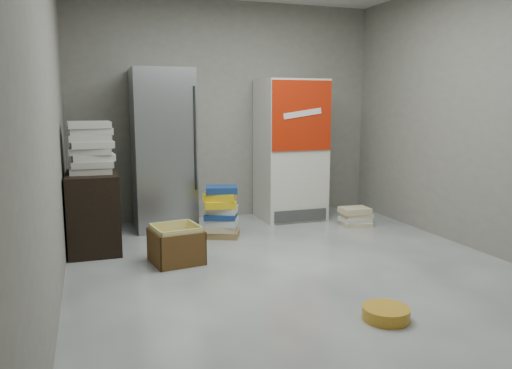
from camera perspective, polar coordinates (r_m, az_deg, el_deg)
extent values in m
plane|color=silver|center=(4.50, 5.44, -10.18)|extent=(5.00, 5.00, 0.00)
cube|color=gray|center=(6.61, -3.35, 8.37)|extent=(4.00, 0.04, 2.80)
cube|color=gray|center=(3.88, -22.55, 7.21)|extent=(0.04, 5.00, 2.80)
cube|color=gray|center=(5.39, 25.65, 7.34)|extent=(0.04, 5.00, 2.80)
cube|color=#A9ABB1|center=(6.08, -10.60, 3.92)|extent=(0.70, 0.70, 1.90)
cylinder|color=#333333|center=(5.77, -6.97, 5.24)|extent=(0.02, 0.02, 1.19)
cube|color=silver|center=(6.52, 3.94, 3.96)|extent=(0.80, 0.70, 1.80)
cube|color=#B82009|center=(6.17, 5.28, 7.83)|extent=(0.78, 0.02, 0.85)
cube|color=white|center=(6.16, 5.34, 8.08)|extent=(0.50, 0.01, 0.14)
cube|color=#3F3F3F|center=(6.32, 5.12, -3.57)|extent=(0.70, 0.02, 0.15)
cube|color=black|center=(5.38, -18.09, -2.96)|extent=(0.50, 0.80, 0.80)
cube|color=beige|center=(5.31, -18.27, 1.61)|extent=(0.42, 0.42, 0.06)
cube|color=beige|center=(5.29, -18.14, 2.31)|extent=(0.41, 0.41, 0.06)
cube|color=beige|center=(5.30, -18.12, 3.03)|extent=(0.43, 0.43, 0.06)
cube|color=beige|center=(5.29, -18.37, 3.71)|extent=(0.41, 0.41, 0.06)
cube|color=beige|center=(5.27, -18.22, 4.41)|extent=(0.42, 0.42, 0.06)
cube|color=beige|center=(5.28, -18.50, 5.11)|extent=(0.42, 0.42, 0.06)
cube|color=beige|center=(5.28, -18.31, 5.82)|extent=(0.41, 0.41, 0.06)
cube|color=beige|center=(5.26, -18.55, 6.51)|extent=(0.42, 0.42, 0.06)
cube|color=olive|center=(5.68, -3.77, -5.66)|extent=(0.43, 0.39, 0.07)
cube|color=beige|center=(5.66, -4.11, -4.98)|extent=(0.42, 0.38, 0.07)
cube|color=silver|center=(5.64, -3.96, -4.27)|extent=(0.43, 0.39, 0.08)
cube|color=navy|center=(5.62, -4.06, -3.61)|extent=(0.42, 0.38, 0.06)
cube|color=silver|center=(5.63, -3.98, -2.89)|extent=(0.43, 0.39, 0.07)
cube|color=yellow|center=(5.59, -4.12, -2.20)|extent=(0.39, 0.34, 0.08)
cube|color=yellow|center=(5.59, -4.16, -1.37)|extent=(0.42, 0.38, 0.08)
cube|color=navy|center=(5.58, -3.96, -0.58)|extent=(0.40, 0.35, 0.07)
cube|color=beige|center=(6.32, 11.37, -4.42)|extent=(0.38, 0.31, 0.05)
cube|color=silver|center=(6.31, 11.27, -3.93)|extent=(0.34, 0.27, 0.06)
cube|color=beige|center=(6.32, 11.41, -3.43)|extent=(0.36, 0.29, 0.05)
cube|color=beige|center=(6.29, 11.21, -2.93)|extent=(0.35, 0.28, 0.07)
cube|color=gold|center=(4.86, -9.07, -8.68)|extent=(0.48, 0.48, 0.01)
cube|color=brown|center=(5.02, -9.91, -6.34)|extent=(0.44, 0.08, 0.32)
cube|color=brown|center=(4.62, -8.24, -7.63)|extent=(0.44, 0.08, 0.32)
cube|color=brown|center=(4.76, -11.59, -7.25)|extent=(0.08, 0.44, 0.32)
cube|color=brown|center=(4.89, -6.70, -6.67)|extent=(0.08, 0.44, 0.32)
cube|color=gold|center=(4.99, -9.85, -6.15)|extent=(0.40, 0.08, 0.36)
cube|color=gold|center=(4.63, -8.33, -7.32)|extent=(0.40, 0.08, 0.36)
cube|color=gold|center=(4.76, -11.38, -6.97)|extent=(0.08, 0.40, 0.36)
cube|color=gold|center=(4.88, -6.92, -6.46)|extent=(0.08, 0.40, 0.36)
cylinder|color=gold|center=(3.70, 14.63, -14.05)|extent=(0.41, 0.41, 0.09)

